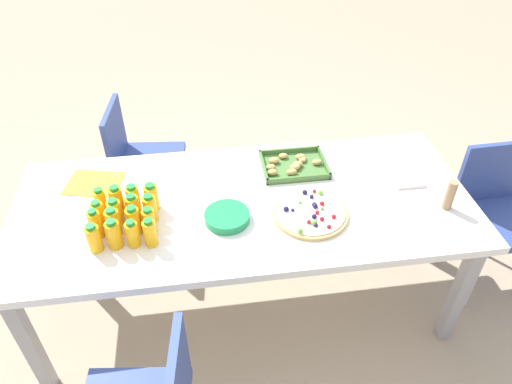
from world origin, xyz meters
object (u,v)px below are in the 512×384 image
object	(u,v)px
juice_bottle_3	(150,233)
napkin_stack	(406,178)
juice_bottle_0	(94,238)
juice_bottle_4	(95,224)
chair_far_left	(138,156)
juice_bottle_5	(113,223)
juice_bottle_12	(101,202)
juice_bottle_7	(149,221)
juice_bottle_8	(98,214)
juice_bottle_10	(133,209)
fruit_pizza	(310,213)
juice_bottle_14	(133,199)
chair_end	(496,207)
juice_bottle_6	(134,221)
juice_bottle_1	(114,234)
snack_tray	(293,165)
paper_folder	(94,183)
juice_bottle_13	(117,200)
juice_bottle_11	(150,208)
cardboard_tube	(450,195)
party_table	(244,211)
juice_bottle_15	(152,197)
juice_bottle_9	(115,212)
juice_bottle_2	(133,234)
plate_stack	(227,217)

from	to	relation	value
juice_bottle_3	napkin_stack	xyz separation A→B (m)	(1.24, 0.28, -0.06)
juice_bottle_0	juice_bottle_4	size ratio (longest dim) A/B	0.93
chair_far_left	juice_bottle_5	distance (m)	0.98
juice_bottle_12	napkin_stack	xyz separation A→B (m)	(1.46, 0.04, -0.06)
juice_bottle_7	juice_bottle_8	xyz separation A→B (m)	(-0.22, 0.07, 0.00)
juice_bottle_10	fruit_pizza	xyz separation A→B (m)	(0.78, -0.07, -0.06)
juice_bottle_14	juice_bottle_0	bearing A→B (deg)	-123.08
chair_end	juice_bottle_5	distance (m)	1.97
chair_end	juice_bottle_6	distance (m)	1.89
juice_bottle_3	juice_bottle_5	size ratio (longest dim) A/B	0.95
chair_far_left	juice_bottle_1	world-z (taller)	juice_bottle_1
chair_far_left	juice_bottle_4	world-z (taller)	juice_bottle_4
snack_tray	paper_folder	xyz separation A→B (m)	(-1.00, 0.00, -0.01)
juice_bottle_13	fruit_pizza	size ratio (longest dim) A/B	0.42
chair_end	juice_bottle_7	world-z (taller)	juice_bottle_7
juice_bottle_4	juice_bottle_7	bearing A→B (deg)	-0.69
snack_tray	napkin_stack	distance (m)	0.57
juice_bottle_5	juice_bottle_6	size ratio (longest dim) A/B	1.01
snack_tray	juice_bottle_7	bearing A→B (deg)	-151.92
juice_bottle_8	juice_bottle_10	world-z (taller)	juice_bottle_10
juice_bottle_8	juice_bottle_12	world-z (taller)	juice_bottle_12
fruit_pizza	snack_tray	bearing A→B (deg)	90.84
juice_bottle_11	cardboard_tube	distance (m)	1.35
juice_bottle_0	juice_bottle_1	size ratio (longest dim) A/B	0.96
party_table	juice_bottle_15	bearing A→B (deg)	178.18
juice_bottle_4	cardboard_tube	size ratio (longest dim) A/B	0.97
juice_bottle_3	cardboard_tube	size ratio (longest dim) A/B	0.92
juice_bottle_14	fruit_pizza	size ratio (longest dim) A/B	0.42
juice_bottle_3	juice_bottle_9	distance (m)	0.22
juice_bottle_7	cardboard_tube	size ratio (longest dim) A/B	0.87
juice_bottle_9	cardboard_tube	size ratio (longest dim) A/B	0.88
juice_bottle_6	juice_bottle_2	bearing A→B (deg)	-90.43
juice_bottle_4	juice_bottle_15	bearing A→B (deg)	33.86
cardboard_tube	juice_bottle_3	bearing A→B (deg)	-177.99
juice_bottle_8	paper_folder	bearing A→B (deg)	102.43
juice_bottle_1	cardboard_tube	world-z (taller)	cardboard_tube
juice_bottle_14	juice_bottle_15	bearing A→B (deg)	5.07
juice_bottle_7	juice_bottle_12	bearing A→B (deg)	144.80
juice_bottle_3	juice_bottle_13	bearing A→B (deg)	123.89
fruit_pizza	napkin_stack	distance (m)	0.56
juice_bottle_0	cardboard_tube	distance (m)	1.57
chair_end	juice_bottle_4	world-z (taller)	juice_bottle_4
chair_far_left	juice_bottle_0	world-z (taller)	juice_bottle_0
juice_bottle_15	plate_stack	bearing A→B (deg)	-21.71
fruit_pizza	cardboard_tube	size ratio (longest dim) A/B	2.29
juice_bottle_10	juice_bottle_9	bearing A→B (deg)	-176.77
juice_bottle_3	juice_bottle_13	distance (m)	0.28
juice_bottle_7	juice_bottle_10	xyz separation A→B (m)	(-0.07, 0.08, 0.01)
chair_far_left	juice_bottle_0	xyz separation A→B (m)	(-0.08, -1.01, 0.29)
juice_bottle_13	juice_bottle_0	bearing A→B (deg)	-108.01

